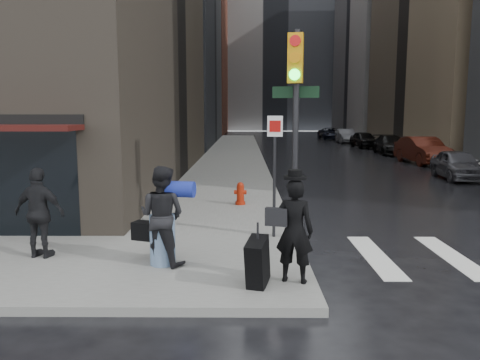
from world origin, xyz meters
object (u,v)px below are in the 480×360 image
at_px(parked_car_1, 457,165).
at_px(parked_car_5, 346,136).
at_px(traffic_light, 294,106).
at_px(parked_car_6, 330,134).
at_px(man_greycoat, 40,213).
at_px(man_jeans, 162,215).
at_px(man_overcoat, 287,236).
at_px(fire_hydrant, 240,194).
at_px(parked_car_3, 391,145).
at_px(parked_car_4, 364,140).
at_px(parked_car_2, 423,150).

xyz_separation_m(parked_car_1, parked_car_5, (0.59, 26.21, 0.04)).
xyz_separation_m(traffic_light, parked_car_6, (8.81, 43.55, -2.44)).
bearing_deg(man_greycoat, man_jeans, -178.51).
height_order(man_overcoat, fire_hydrant, man_overcoat).
distance_m(man_jeans, parked_car_1, 16.84).
height_order(traffic_light, parked_car_1, traffic_light).
xyz_separation_m(man_overcoat, man_greycoat, (-4.68, 1.36, 0.08)).
bearing_deg(man_overcoat, parked_car_5, -87.80).
height_order(parked_car_1, parked_car_3, parked_car_3).
relative_size(traffic_light, parked_car_3, 0.96).
relative_size(man_overcoat, parked_car_4, 0.46).
xyz_separation_m(parked_car_4, parked_car_5, (-0.18, 6.55, 0.00)).
distance_m(traffic_light, parked_car_2, 19.90).
bearing_deg(traffic_light, man_greycoat, -152.42).
distance_m(man_greycoat, parked_car_2, 23.71).
bearing_deg(parked_car_4, traffic_light, -109.92).
height_order(traffic_light, parked_car_5, traffic_light).
xyz_separation_m(man_overcoat, fire_hydrant, (-0.82, 6.78, -0.50)).
height_order(man_jeans, man_greycoat, man_jeans).
bearing_deg(fire_hydrant, parked_car_6, 75.81).
bearing_deg(man_greycoat, parked_car_3, -109.41).
height_order(man_greycoat, parked_car_6, man_greycoat).
relative_size(fire_hydrant, parked_car_2, 0.14).
distance_m(man_jeans, parked_car_5, 40.55).
bearing_deg(man_greycoat, traffic_light, -153.68).
distance_m(fire_hydrant, parked_car_4, 28.46).
bearing_deg(parked_car_2, parked_car_5, 87.32).
height_order(parked_car_2, parked_car_5, parked_car_2).
bearing_deg(parked_car_1, parked_car_5, 94.38).
xyz_separation_m(parked_car_1, parked_car_6, (0.24, 32.76, -0.01)).
distance_m(man_overcoat, man_greycoat, 4.87).
relative_size(traffic_light, parked_car_1, 1.17).
xyz_separation_m(man_jeans, parked_car_6, (11.41, 45.36, -0.42)).
bearing_deg(man_jeans, parked_car_2, -102.61).
height_order(man_overcoat, man_jeans, man_overcoat).
distance_m(man_greycoat, fire_hydrant, 6.68).
xyz_separation_m(man_greycoat, parked_car_5, (14.21, 38.41, -0.33)).
xyz_separation_m(parked_car_1, parked_car_4, (0.77, 19.66, 0.04)).
bearing_deg(man_overcoat, fire_hydrant, -67.43).
distance_m(man_greycoat, parked_car_6, 47.05).
height_order(man_jeans, parked_car_3, man_jeans).
distance_m(man_greycoat, parked_car_3, 29.27).
height_order(parked_car_5, parked_car_6, parked_car_5).
xyz_separation_m(parked_car_3, parked_car_4, (-0.31, 6.55, 0.02)).
relative_size(man_greycoat, parked_car_2, 0.37).
xyz_separation_m(man_greycoat, parked_car_4, (14.39, 31.86, -0.33)).
xyz_separation_m(fire_hydrant, parked_car_5, (10.35, 32.99, 0.25)).
distance_m(parked_car_3, parked_car_4, 6.56).
bearing_deg(parked_car_4, parked_car_6, 89.46).
xyz_separation_m(parked_car_2, parked_car_5, (-0.31, 19.66, -0.09)).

